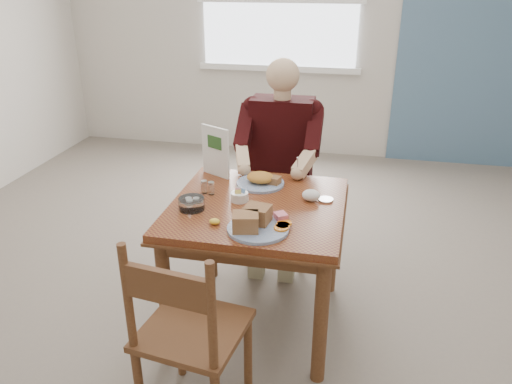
% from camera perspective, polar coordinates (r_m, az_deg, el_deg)
% --- Properties ---
extents(floor, '(6.00, 6.00, 0.00)m').
position_cam_1_polar(floor, '(3.02, 0.15, -14.30)').
color(floor, slate).
rests_on(floor, ground).
extents(wall_back, '(5.50, 0.00, 5.50)m').
position_cam_1_polar(wall_back, '(5.36, 7.19, 18.81)').
color(wall_back, beige).
rests_on(wall_back, ground).
extents(accent_panel, '(1.60, 0.02, 2.80)m').
position_cam_1_polar(accent_panel, '(5.43, 24.98, 16.95)').
color(accent_panel, slate).
rests_on(accent_panel, ground).
extents(lemon_wedge, '(0.07, 0.06, 0.03)m').
position_cam_1_polar(lemon_wedge, '(2.42, -4.74, -3.38)').
color(lemon_wedge, yellow).
rests_on(lemon_wedge, table).
extents(napkin, '(0.11, 0.09, 0.06)m').
position_cam_1_polar(napkin, '(2.66, 6.31, -0.37)').
color(napkin, white).
rests_on(napkin, table).
extents(metal_dish, '(0.09, 0.09, 0.01)m').
position_cam_1_polar(metal_dish, '(2.68, 7.99, -0.87)').
color(metal_dish, silver).
rests_on(metal_dish, table).
extents(window, '(1.72, 0.04, 1.42)m').
position_cam_1_polar(window, '(5.37, 2.72, 21.11)').
color(window, white).
rests_on(window, wall_back).
extents(table, '(0.92, 0.92, 0.75)m').
position_cam_1_polar(table, '(2.67, 0.16, -3.51)').
color(table, brown).
rests_on(table, ground).
extents(chair_far, '(0.42, 0.42, 0.95)m').
position_cam_1_polar(chair_far, '(3.45, 2.90, 0.14)').
color(chair_far, brown).
rests_on(chair_far, ground).
extents(chair_near, '(0.48, 0.48, 0.95)m').
position_cam_1_polar(chair_near, '(2.19, -7.75, -15.80)').
color(chair_near, brown).
rests_on(chair_near, ground).
extents(diner, '(0.53, 0.56, 1.39)m').
position_cam_1_polar(diner, '(3.25, 2.76, 4.88)').
color(diner, gray).
rests_on(diner, chair_far).
extents(near_plate, '(0.32, 0.32, 0.10)m').
position_cam_1_polar(near_plate, '(2.36, -0.00, -3.48)').
color(near_plate, white).
rests_on(near_plate, table).
extents(far_plate, '(0.34, 0.34, 0.07)m').
position_cam_1_polar(far_plate, '(2.85, 0.62, 1.36)').
color(far_plate, white).
rests_on(far_plate, table).
extents(caddy, '(0.12, 0.12, 0.07)m').
position_cam_1_polar(caddy, '(2.65, -1.90, -0.52)').
color(caddy, white).
rests_on(caddy, table).
extents(shakers, '(0.08, 0.05, 0.07)m').
position_cam_1_polar(shakers, '(2.74, -5.53, 0.52)').
color(shakers, white).
rests_on(shakers, table).
extents(creamer, '(0.15, 0.15, 0.06)m').
position_cam_1_polar(creamer, '(2.57, -7.37, -1.31)').
color(creamer, white).
rests_on(creamer, table).
extents(menu, '(0.19, 0.11, 0.30)m').
position_cam_1_polar(menu, '(2.94, -4.65, 4.67)').
color(menu, white).
rests_on(menu, table).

